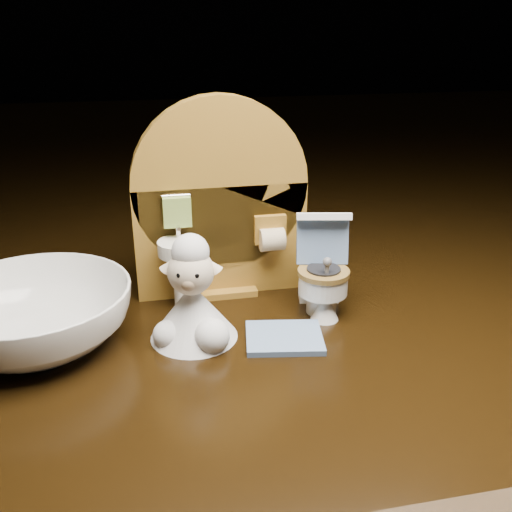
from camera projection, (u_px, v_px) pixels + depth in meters
The scene contains 6 objects.
backdrop_panel at pixel (220, 211), 0.42m from camera, with size 0.13×0.05×0.15m.
toy_toilet at pixel (322, 274), 0.41m from camera, with size 0.04×0.05×0.07m.
bath_mat at pixel (284, 338), 0.38m from camera, with size 0.05×0.04×0.00m, color #5F7BA5.
toilet_brush at pixel (325, 303), 0.40m from camera, with size 0.02×0.02×0.05m.
plush_lamb at pixel (193, 303), 0.37m from camera, with size 0.06×0.06×0.08m.
ceramic_bowl at pixel (35, 317), 0.37m from camera, with size 0.12×0.12×0.04m, color white.
Camera 1 is at (-0.06, -0.34, 0.20)m, focal length 40.00 mm.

